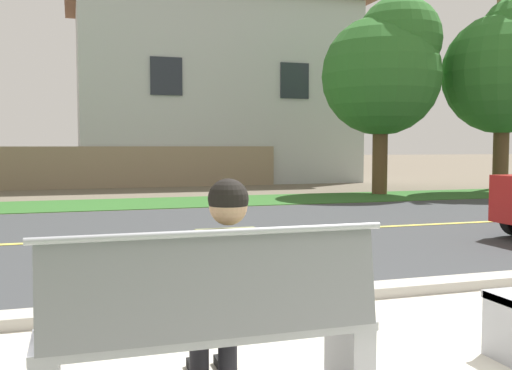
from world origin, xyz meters
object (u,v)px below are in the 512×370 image
seated_person_olive (224,279)px  shade_tree_left (386,67)px  bench_left (212,328)px  shade_tree_centre (508,65)px

seated_person_olive → shade_tree_left: 14.70m
bench_left → seated_person_olive: seated_person_olive is taller
seated_person_olive → shade_tree_centre: shade_tree_centre is taller
bench_left → seated_person_olive: (0.11, 0.17, 0.22)m
seated_person_olive → shade_tree_left: shade_tree_left is taller
bench_left → shade_tree_left: size_ratio=0.32×
seated_person_olive → shade_tree_centre: 16.41m
shade_tree_left → shade_tree_centre: (3.63, -0.78, 0.11)m
shade_tree_centre → seated_person_olive: bearing=-135.8°
seated_person_olive → shade_tree_centre: bearing=44.2°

